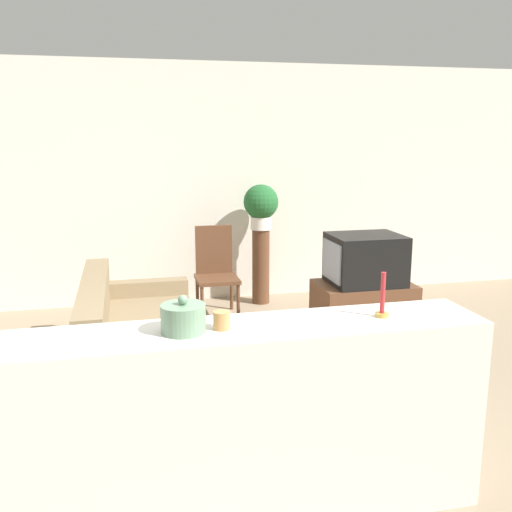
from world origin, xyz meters
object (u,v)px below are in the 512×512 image
(television, at_px, (365,259))
(potted_plant, at_px, (261,204))
(wooden_chair, at_px, (216,268))
(decorative_bowl, at_px, (183,318))
(couch, at_px, (137,341))

(television, distance_m, potted_plant, 1.58)
(television, distance_m, wooden_chair, 1.67)
(wooden_chair, relative_size, decorative_bowl, 4.49)
(couch, xyz_separation_m, wooden_chair, (0.88, 1.41, 0.23))
(wooden_chair, height_order, decorative_bowl, decorative_bowl)
(couch, relative_size, decorative_bowl, 8.75)
(wooden_chair, xyz_separation_m, decorative_bowl, (-0.68, -3.34, 0.57))
(couch, relative_size, wooden_chair, 1.95)
(couch, bearing_deg, wooden_chair, 58.11)
(wooden_chair, height_order, potted_plant, potted_plant)
(wooden_chair, distance_m, potted_plant, 0.90)
(potted_plant, bearing_deg, couch, -130.44)
(television, bearing_deg, wooden_chair, 137.74)
(decorative_bowl, bearing_deg, television, 49.60)
(couch, height_order, decorative_bowl, decorative_bowl)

